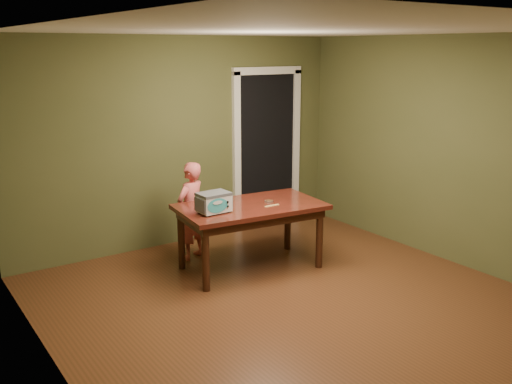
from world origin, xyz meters
The scene contains 8 objects.
floor centered at (0.00, 0.00, 0.00)m, with size 5.00×5.00×0.00m, color #582E19.
room_shell centered at (0.00, 0.00, 1.71)m, with size 4.52×5.02×2.61m.
doorway centered at (1.30, 2.78, 1.06)m, with size 1.10×0.66×2.25m.
dining_table centered at (0.18, 1.21, 0.65)m, with size 1.69×1.07×0.75m.
toy_oven centered at (-0.32, 1.17, 0.87)m, with size 0.36×0.25×0.22m.
baking_pan centered at (0.41, 1.18, 0.76)m, with size 0.10×0.10×0.02m.
spatula centered at (0.35, 1.04, 0.75)m, with size 0.18×0.03×0.01m, color #F5C86A.
child centered at (-0.22, 1.89, 0.58)m, with size 0.43×0.28×1.17m, color #D95C59.
Camera 1 is at (-3.22, -3.88, 2.45)m, focal length 40.00 mm.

